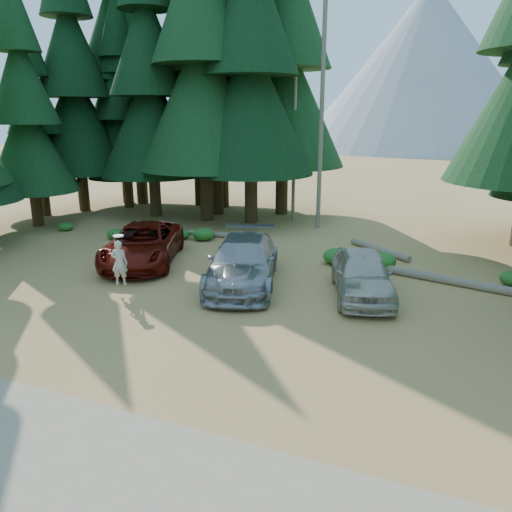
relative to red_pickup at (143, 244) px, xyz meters
The scene contains 19 objects.
ground 6.64m from the red_pickup, 48.40° to the right, with size 160.00×160.00×0.00m, color #AD8649.
forest_belt_north 11.02m from the red_pickup, 66.56° to the left, with size 36.00×7.00×22.00m, color black, non-canonical shape.
snag_front 12.04m from the red_pickup, 61.65° to the left, with size 0.24×0.24×12.00m, color #6B6556.
snag_back 12.25m from the red_pickup, 74.04° to the left, with size 0.20×0.20×10.00m, color #6B6556.
mountain_peak 84.17m from the red_pickup, 88.78° to the left, with size 48.00×50.00×28.00m.
red_pickup is the anchor object (origin of this frame).
silver_minivan_center 5.24m from the red_pickup, ahead, with size 2.47×6.08×1.77m, color #989BA0.
silver_minivan_right 9.60m from the red_pickup, ahead, with size 1.95×4.84×1.65m, color beige.
frisbee_player 3.94m from the red_pickup, 66.80° to the right, with size 0.67×0.53×1.81m.
log_left 5.62m from the red_pickup, 76.78° to the left, with size 0.29×0.29×4.03m, color #6B6556.
log_mid 10.84m from the red_pickup, 31.05° to the left, with size 0.31×0.31×3.77m, color #6B6556.
log_right 12.55m from the red_pickup, ahead, with size 0.33×0.33×5.18m, color #6B6556.
shrub_far_left 4.93m from the red_pickup, 141.16° to the left, with size 0.94×0.94×0.52m, color #1F6A22.
shrub_left 4.41m from the red_pickup, 99.14° to the left, with size 0.98×0.98×0.54m, color #1F6A22.
shrub_center_left 4.64m from the red_pickup, 83.82° to the left, with size 1.14×1.14×0.63m, color #1F6A22.
shrub_center_right 5.04m from the red_pickup, 41.42° to the left, with size 0.89×0.89×0.49m, color #1F6A22.
shrub_right 10.18m from the red_pickup, 17.30° to the left, with size 1.30×1.30×0.72m, color #1F6A22.
shrub_far_right 8.43m from the red_pickup, 21.58° to the left, with size 1.20×1.20×0.66m, color #1F6A22.
shrub_edge_west 8.43m from the red_pickup, 154.96° to the left, with size 0.85×0.85×0.47m, color #1F6A22.
Camera 1 is at (8.16, -12.51, 6.31)m, focal length 35.00 mm.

